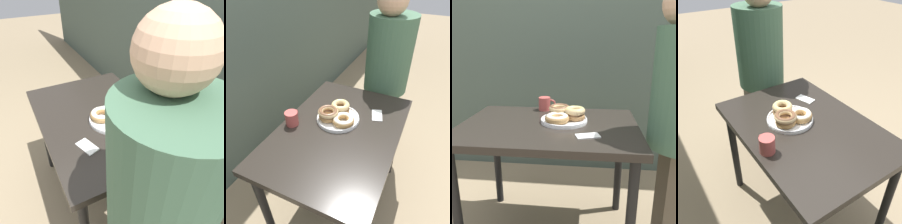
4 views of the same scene
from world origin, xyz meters
TOP-DOWN VIEW (x-y plane):
  - ground_plane at (0.00, 0.00)m, footprint 14.00×14.00m
  - dining_table at (0.00, 0.20)m, footprint 1.02×0.71m
  - donut_plate at (0.08, 0.25)m, footprint 0.28×0.28m
  - coffee_mug at (-0.07, 0.49)m, footprint 0.12×0.08m
  - person_figure at (0.72, 0.10)m, footprint 0.37×0.35m
  - napkin at (0.23, 0.03)m, footprint 0.13×0.10m

SIDE VIEW (x-z plane):
  - ground_plane at x=0.00m, z-range 0.00..0.00m
  - dining_table at x=0.00m, z-range 0.28..1.04m
  - napkin at x=0.23m, z-range 0.76..0.76m
  - donut_plate at x=0.08m, z-range 0.75..0.84m
  - coffee_mug at x=-0.07m, z-range 0.76..0.85m
  - person_figure at x=0.72m, z-range 0.07..1.55m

